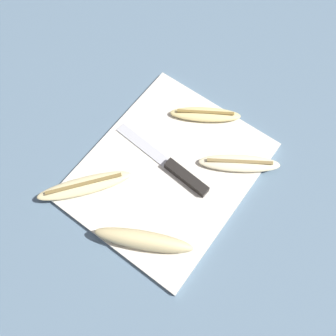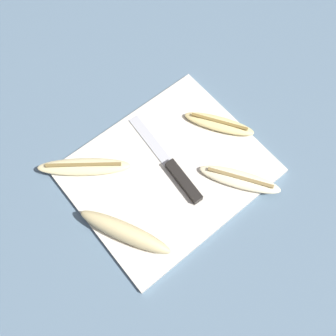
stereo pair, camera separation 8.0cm
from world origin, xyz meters
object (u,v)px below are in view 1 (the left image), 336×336
(knife, at_px, (178,171))
(banana_golden_short, at_px, (205,114))
(banana_mellow_near, at_px, (143,240))
(banana_soft_right, at_px, (85,186))
(banana_bright_far, at_px, (239,163))

(knife, relative_size, banana_golden_short, 1.61)
(banana_mellow_near, xyz_separation_m, banana_golden_short, (0.30, 0.06, -0.01))
(knife, distance_m, banana_soft_right, 0.19)
(knife, relative_size, banana_soft_right, 1.37)
(banana_bright_far, xyz_separation_m, banana_soft_right, (-0.23, 0.22, 0.00))
(banana_soft_right, bearing_deg, banana_golden_short, -19.60)
(knife, xyz_separation_m, banana_bright_far, (0.09, -0.09, 0.00))
(banana_mellow_near, height_order, banana_golden_short, banana_mellow_near)
(knife, relative_size, banana_mellow_near, 1.30)
(banana_bright_far, height_order, banana_golden_short, same)
(banana_bright_far, relative_size, banana_golden_short, 1.09)
(banana_mellow_near, bearing_deg, banana_golden_short, 12.02)
(banana_golden_short, bearing_deg, knife, -168.28)
(banana_bright_far, distance_m, banana_golden_short, 0.13)
(banana_mellow_near, distance_m, banana_soft_right, 0.17)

